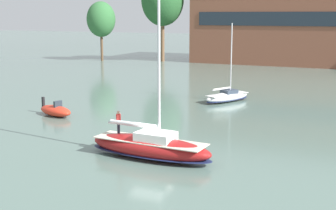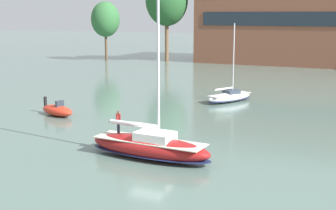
# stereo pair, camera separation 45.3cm
# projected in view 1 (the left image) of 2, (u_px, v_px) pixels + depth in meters

# --- Properties ---
(ground_plane) EXTENTS (400.00, 400.00, 0.00)m
(ground_plane) POSITION_uv_depth(u_px,v_px,m) (150.00, 158.00, 32.22)
(ground_plane) COLOR slate
(waterfront_building) EXTENTS (43.29, 18.84, 16.91)m
(waterfront_building) POSITION_uv_depth(u_px,v_px,m) (303.00, 21.00, 93.63)
(waterfront_building) COLOR brown
(waterfront_building) RESTS_ON ground
(tree_shore_center) EXTENTS (8.78, 8.78, 18.08)m
(tree_shore_center) POSITION_uv_depth(u_px,v_px,m) (163.00, 0.00, 96.12)
(tree_shore_center) COLOR brown
(tree_shore_center) RESTS_ON ground
(tree_shore_right) EXTENTS (6.03, 6.03, 12.42)m
(tree_shore_right) POSITION_uv_depth(u_px,v_px,m) (101.00, 19.00, 98.18)
(tree_shore_right) COLOR brown
(tree_shore_right) RESTS_ON ground
(sailboat_main) EXTENTS (9.32, 3.02, 12.65)m
(sailboat_main) POSITION_uv_depth(u_px,v_px,m) (150.00, 146.00, 32.05)
(sailboat_main) COLOR maroon
(sailboat_main) RESTS_ON ground
(sailboat_moored_mid_channel) EXTENTS (4.46, 6.50, 8.78)m
(sailboat_moored_mid_channel) POSITION_uv_depth(u_px,v_px,m) (227.00, 96.00, 52.89)
(sailboat_moored_mid_channel) COLOR silver
(sailboat_moored_mid_channel) RESTS_ON ground
(motor_tender) EXTENTS (4.58, 2.88, 1.64)m
(motor_tender) POSITION_uv_depth(u_px,v_px,m) (56.00, 111.00, 45.47)
(motor_tender) COLOR red
(motor_tender) RESTS_ON ground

